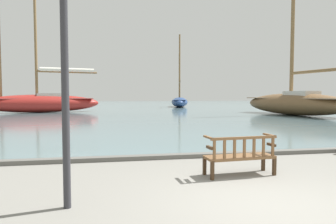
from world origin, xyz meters
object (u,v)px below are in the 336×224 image
(park_bench, at_px, (240,155))
(sailboat_outer_starboard, at_px, (180,101))
(lamp_post, at_px, (64,46))
(sailboat_far_port, at_px, (41,101))
(sailboat_nearest_starboard, at_px, (294,103))

(park_bench, bearing_deg, sailboat_outer_starboard, 79.32)
(park_bench, distance_m, lamp_post, 4.40)
(park_bench, relative_size, sailboat_far_port, 0.12)
(sailboat_nearest_starboard, bearing_deg, sailboat_outer_starboard, 106.35)
(park_bench, bearing_deg, sailboat_nearest_starboard, 53.78)
(sailboat_far_port, xyz_separation_m, sailboat_outer_starboard, (17.14, 11.83, -0.28))
(sailboat_nearest_starboard, bearing_deg, park_bench, -126.22)
(park_bench, distance_m, sailboat_outer_starboard, 38.35)
(sailboat_outer_starboard, bearing_deg, lamp_post, -105.34)
(sailboat_far_port, bearing_deg, lamp_post, -76.68)
(park_bench, xyz_separation_m, sailboat_outer_starboard, (7.11, 37.68, 0.49))
(sailboat_nearest_starboard, relative_size, lamp_post, 2.91)
(sailboat_outer_starboard, relative_size, lamp_post, 2.51)
(sailboat_outer_starboard, bearing_deg, park_bench, -100.68)
(sailboat_far_port, relative_size, sailboat_outer_starboard, 1.28)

